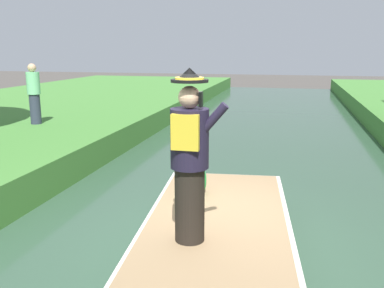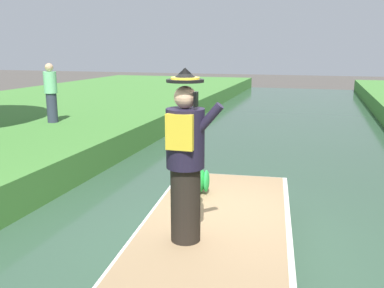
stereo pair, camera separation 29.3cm
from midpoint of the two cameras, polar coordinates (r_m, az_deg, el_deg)
ground_plane at (r=5.78m, az=5.52°, el=-15.53°), size 80.00×80.00×0.00m
canal_water at (r=5.76m, az=5.53°, el=-15.10°), size 6.64×48.00×0.10m
boat at (r=5.27m, az=4.81°, el=-13.55°), size 2.21×4.36×0.61m
person_pirate at (r=4.35m, az=1.05°, el=-1.89°), size 0.61×0.42×1.85m
parrot_plush at (r=5.97m, az=2.05°, el=-4.56°), size 0.36×0.35×0.57m
person_bystander at (r=12.00m, az=-17.99°, el=6.66°), size 0.34×0.34×1.60m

